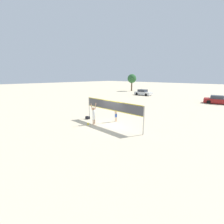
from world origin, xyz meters
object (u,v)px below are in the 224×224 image
(tree_left_cluster, at_px, (132,79))
(parked_car_mid, at_px, (218,100))
(gear_bag, at_px, (88,118))
(parked_car_near, at_px, (143,93))
(player_spiker, at_px, (94,113))
(player_blocker, at_px, (116,111))
(volleyball, at_px, (88,124))
(volleyball_net, at_px, (112,107))

(tree_left_cluster, bearing_deg, parked_car_mid, -18.42)
(gear_bag, bearing_deg, parked_car_near, 107.47)
(player_spiker, bearing_deg, parked_car_near, 21.28)
(player_blocker, bearing_deg, tree_left_cluster, -146.34)
(parked_car_mid, bearing_deg, tree_left_cluster, 153.42)
(volleyball, bearing_deg, parked_car_mid, 73.03)
(player_spiker, distance_m, gear_bag, 2.40)
(gear_bag, bearing_deg, volleyball_net, 4.99)
(parked_car_near, xyz_separation_m, parked_car_mid, (16.37, -1.37, -0.00))
(volleyball_net, height_order, tree_left_cluster, tree_left_cluster)
(player_spiker, bearing_deg, tree_left_cluster, 30.35)
(volleyball_net, height_order, parked_car_mid, volleyball_net)
(player_spiker, xyz_separation_m, parked_car_mid, (6.92, 22.88, -0.51))
(volleyball_net, relative_size, volleyball, 32.80)
(volleyball, xyz_separation_m, gear_bag, (-1.81, 1.32, 0.03))
(parked_car_mid, xyz_separation_m, tree_left_cluster, (-25.25, 8.41, 3.31))
(volleyball_net, relative_size, player_blocker, 3.35)
(player_blocker, xyz_separation_m, parked_car_near, (-10.47, 22.01, -0.51))
(player_spiker, xyz_separation_m, player_blocker, (1.02, 2.24, 0.00))
(volleyball, height_order, parked_car_mid, parked_car_mid)
(parked_car_mid, height_order, tree_left_cluster, tree_left_cluster)
(gear_bag, height_order, tree_left_cluster, tree_left_cluster)
(volleyball_net, height_order, volleyball, volleyball_net)
(tree_left_cluster, bearing_deg, volleyball_net, -56.66)
(gear_bag, distance_m, parked_car_mid, 23.89)
(player_blocker, bearing_deg, volleyball_net, 24.47)
(volleyball_net, height_order, player_spiker, volleyball_net)
(player_blocker, bearing_deg, player_spiker, -24.54)
(player_spiker, distance_m, volleyball, 1.22)
(parked_car_mid, bearing_deg, player_blocker, -114.11)
(gear_bag, xyz_separation_m, parked_car_mid, (8.97, 22.14, 0.51))
(volleyball_net, distance_m, parked_car_mid, 22.51)
(gear_bag, xyz_separation_m, tree_left_cluster, (-16.28, 30.55, 3.82))
(player_blocker, distance_m, volleyball, 3.26)
(player_spiker, xyz_separation_m, volleyball, (-0.24, -0.58, -1.05))
(player_blocker, relative_size, volleyball, 9.78)
(player_blocker, relative_size, gear_bag, 4.64)
(volleyball, xyz_separation_m, tree_left_cluster, (-18.09, 31.87, 3.85))
(parked_car_near, bearing_deg, volleyball, -68.56)
(volleyball, distance_m, parked_car_mid, 24.53)
(player_spiker, bearing_deg, gear_bag, 70.04)
(parked_car_mid, relative_size, tree_left_cluster, 0.84)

